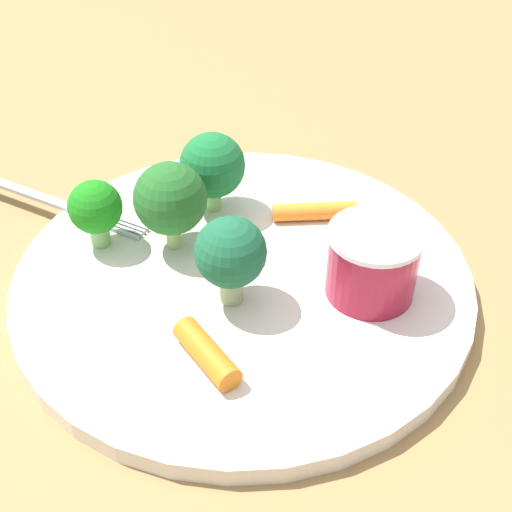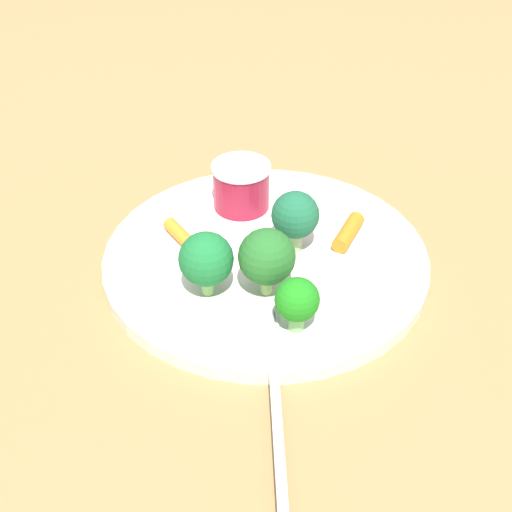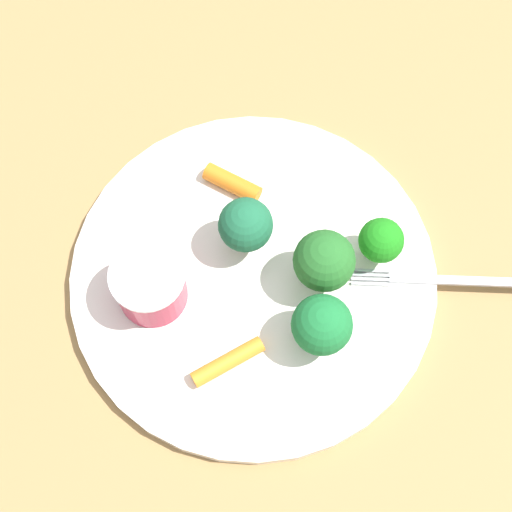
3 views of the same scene
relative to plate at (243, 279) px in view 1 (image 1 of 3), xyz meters
name	(u,v)px [view 1 (image 1 of 3)]	position (x,y,z in m)	size (l,w,h in m)	color
ground_plane	(243,286)	(0.00, 0.00, -0.01)	(2.40, 2.40, 0.00)	olive
plate	(243,279)	(0.00, 0.00, 0.00)	(0.27, 0.27, 0.01)	silver
sauce_cup	(373,262)	(-0.07, 0.00, 0.03)	(0.05, 0.05, 0.04)	maroon
broccoli_floret_0	(95,209)	(0.09, -0.01, 0.03)	(0.03, 0.03, 0.04)	#81BE6D
broccoli_floret_1	(234,255)	(0.00, 0.02, 0.04)	(0.04, 0.04, 0.05)	#94AE73
broccoli_floret_2	(212,166)	(0.03, -0.06, 0.04)	(0.04, 0.04, 0.05)	#86C469
broccoli_floret_3	(170,199)	(0.05, -0.01, 0.04)	(0.04, 0.04, 0.06)	#9AC16E
carrot_stick_0	(315,211)	(-0.03, -0.06, 0.01)	(0.01, 0.01, 0.05)	orange
carrot_stick_1	(198,352)	(0.00, 0.07, 0.01)	(0.01, 0.01, 0.05)	orange
fork	(28,193)	(0.16, -0.04, 0.01)	(0.19, 0.06, 0.00)	#B4B4BF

